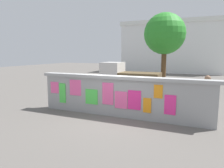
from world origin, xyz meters
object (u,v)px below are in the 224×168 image
(bicycle_near, at_px, (88,93))
(bicycle_far, at_px, (125,101))
(motorcycle, at_px, (166,95))
(tree_roadside, at_px, (165,34))
(person_walking, at_px, (207,92))
(auto_rickshaw_truck, at_px, (127,78))

(bicycle_near, height_order, bicycle_far, same)
(motorcycle, xyz_separation_m, tree_roadside, (-1.37, 6.66, 3.40))
(person_walking, bearing_deg, motorcycle, 136.80)
(auto_rickshaw_truck, xyz_separation_m, person_walking, (4.51, -3.89, 0.09))
(bicycle_near, xyz_separation_m, tree_roadside, (2.59, 7.22, 3.50))
(tree_roadside, bearing_deg, bicycle_far, -90.96)
(motorcycle, relative_size, bicycle_near, 1.11)
(auto_rickshaw_truck, relative_size, person_walking, 2.25)
(person_walking, bearing_deg, bicycle_far, 179.87)
(auto_rickshaw_truck, distance_m, bicycle_far, 4.12)
(auto_rickshaw_truck, relative_size, bicycle_near, 2.13)
(person_walking, bearing_deg, bicycle_near, 169.48)
(auto_rickshaw_truck, relative_size, motorcycle, 1.91)
(bicycle_near, relative_size, bicycle_far, 1.04)
(bicycle_near, bearing_deg, motorcycle, 8.09)
(auto_rickshaw_truck, bearing_deg, motorcycle, -39.16)
(motorcycle, height_order, bicycle_far, bicycle_far)
(bicycle_far, bearing_deg, bicycle_near, 156.83)
(bicycle_far, height_order, tree_roadside, tree_roadside)
(motorcycle, height_order, tree_roadside, tree_roadside)
(bicycle_near, relative_size, person_walking, 1.05)
(motorcycle, relative_size, person_walking, 1.17)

